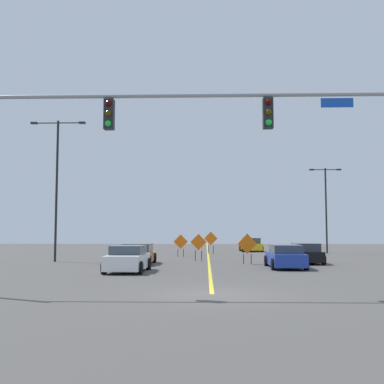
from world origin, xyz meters
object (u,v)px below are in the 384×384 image
Objects in this scene: construction_sign_median_near at (181,243)px; car_yellow_near at (251,245)px; construction_sign_left_lane at (211,240)px; street_lamp_far_left at (326,203)px; construction_sign_median_far at (198,244)px; car_orange_distant at (138,254)px; car_blue_passing at (285,257)px; traffic_signal_assembly at (114,130)px; construction_sign_right_lane at (247,245)px; street_lamp_mid_right at (57,179)px; car_black_mid at (305,254)px; car_white_approaching at (128,259)px.

car_yellow_near is (6.78, 10.06, -0.50)m from construction_sign_median_near.
street_lamp_far_left is at bearing 4.72° from construction_sign_left_lane.
street_lamp_far_left is 17.29m from construction_sign_median_far.
car_orange_distant is 9.41m from car_blue_passing.
traffic_signal_assembly is 16.41m from construction_sign_right_lane.
street_lamp_mid_right reaches higher than construction_sign_right_lane.
construction_sign_left_lane is 1.06× the size of construction_sign_right_lane.
street_lamp_mid_right reaches higher than car_blue_passing.
car_orange_distant is at bearing -178.10° from construction_sign_right_lane.
street_lamp_mid_right is 13.97m from construction_sign_right_lane.
traffic_signal_assembly is 34.98m from car_yellow_near.
construction_sign_right_lane is 0.43× the size of car_orange_distant.
street_lamp_far_left is 4.26× the size of construction_sign_median_far.
car_black_mid is (6.99, -2.44, -0.59)m from construction_sign_median_far.
construction_sign_median_near is at bearing 104.97° from construction_sign_median_far.
construction_sign_left_lane is at bearing 77.34° from car_white_approaching.
construction_sign_right_lane is at bearing -62.02° from construction_sign_median_near.
car_white_approaching is at bearing -97.39° from construction_sign_median_near.
car_yellow_near is 22.29m from car_blue_passing.
construction_sign_right_lane is at bearing -120.60° from street_lamp_far_left.
construction_sign_left_lane is at bearing -130.28° from car_yellow_near.
construction_sign_median_near reaches higher than car_yellow_near.
construction_sign_median_far is 16.80m from car_yellow_near.
traffic_signal_assembly is 4.26× the size of car_yellow_near.
construction_sign_median_far reaches higher than car_white_approaching.
car_orange_distant is at bearing 93.23° from car_white_approaching.
street_lamp_mid_right is (-7.27, 16.70, 0.19)m from traffic_signal_assembly.
street_lamp_mid_right is 17.69m from car_black_mid.
street_lamp_far_left is 15.31m from construction_sign_median_near.
car_blue_passing is at bearing -110.94° from street_lamp_far_left.
construction_sign_median_near is at bearing 118.46° from car_blue_passing.
traffic_signal_assembly reaches higher than car_white_approaching.
street_lamp_far_left is 1.80× the size of car_orange_distant.
construction_sign_median_far is (-12.03, -11.89, -3.57)m from street_lamp_far_left.
street_lamp_far_left is 4.45× the size of construction_sign_median_near.
street_lamp_far_left is 2.11× the size of car_yellow_near.
traffic_signal_assembly is 2.02× the size of street_lamp_far_left.
car_yellow_near reaches higher than car_white_approaching.
street_lamp_far_left is 11.60m from construction_sign_left_lane.
car_yellow_near is at bearing 70.80° from car_white_approaching.
traffic_signal_assembly is at bearing -111.50° from construction_sign_right_lane.
car_yellow_near is at bearing 149.21° from street_lamp_far_left.
car_orange_distant is 10.88m from car_black_mid.
construction_sign_left_lane reaches higher than construction_sign_median_far.
construction_sign_median_near is 0.96× the size of construction_sign_median_far.
car_orange_distant is (-4.84, -14.28, -0.69)m from construction_sign_left_lane.
construction_sign_right_lane is 7.06m from car_orange_distant.
car_blue_passing is 1.18× the size of car_black_mid.
car_white_approaching is (-8.58, -2.79, 0.01)m from car_blue_passing.
street_lamp_far_left is 4.19× the size of construction_sign_right_lane.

